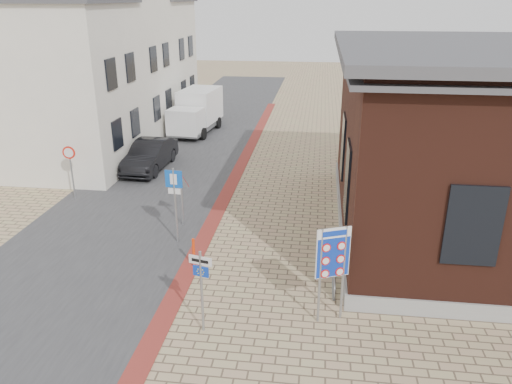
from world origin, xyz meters
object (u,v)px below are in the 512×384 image
at_px(essen_sign, 201,280).
at_px(box_truck, 197,111).
at_px(parking_sign, 174,192).
at_px(bollard, 194,253).
at_px(border_sign, 333,255).
at_px(sedan, 150,155).

bearing_deg(essen_sign, box_truck, 118.02).
distance_m(box_truck, parking_sign, 15.80).
bearing_deg(bollard, essen_sign, -72.01).
distance_m(border_sign, bollard, 5.13).
xyz_separation_m(box_truck, bollard, (4.07, -17.20, -0.88)).
bearing_deg(sedan, essen_sign, -63.88).
xyz_separation_m(box_truck, parking_sign, (3.02, -15.50, 0.53)).
bearing_deg(parking_sign, sedan, 119.56).
height_order(border_sign, parking_sign, parking_sign).
height_order(box_truck, parking_sign, parking_sign).
relative_size(parking_sign, bollard, 2.72).
bearing_deg(box_truck, bollard, -70.35).
distance_m(sedan, bollard, 10.59).
bearing_deg(essen_sign, border_sign, 29.59).
bearing_deg(border_sign, parking_sign, 120.93).
bearing_deg(bollard, sedan, 116.07).
height_order(sedan, essen_sign, essen_sign).
height_order(box_truck, border_sign, border_sign).
xyz_separation_m(border_sign, essen_sign, (-3.30, -0.92, -0.44)).
height_order(essen_sign, bollard, essen_sign).
relative_size(border_sign, bollard, 2.69).
height_order(parking_sign, bollard, parking_sign).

